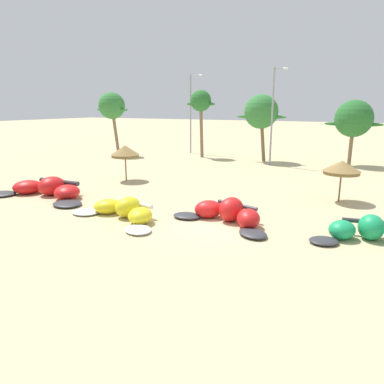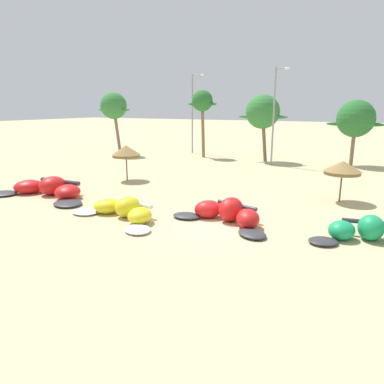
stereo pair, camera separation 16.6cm
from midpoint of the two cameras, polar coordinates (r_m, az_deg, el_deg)
ground_plane at (r=18.18m, az=3.87°, el=-5.20°), size 260.00×260.00×0.00m
kite_far_left at (r=25.56m, az=-21.90°, el=0.47°), size 8.16×3.85×1.24m
kite_left at (r=19.38m, az=-10.71°, el=-2.91°), size 6.11×3.56×1.10m
kite_left_of_center at (r=18.39m, az=5.92°, el=-3.43°), size 5.76×3.44×1.27m
kite_center at (r=17.61m, az=27.06°, el=-5.82°), size 5.50×3.03×1.15m
beach_umbrella_near_van at (r=28.93m, az=-10.36°, el=6.44°), size 2.28×2.28×2.83m
beach_umbrella_middle at (r=23.79m, az=23.15°, el=3.60°), size 2.26×2.26×2.59m
palm_leftmost at (r=44.47m, az=-12.32°, el=13.24°), size 4.71×3.14×7.47m
palm_left at (r=41.82m, az=1.78°, el=14.14°), size 3.63×2.42×7.66m
palm_left_of_gap at (r=39.22m, az=11.38°, el=12.43°), size 5.38×3.59×7.08m
palm_center_left at (r=39.02m, az=24.84°, el=10.55°), size 5.44×3.63×6.47m
lamppost_west at (r=45.58m, az=0.31°, el=12.96°), size 1.74×0.24×9.64m
lamppost_west_center at (r=36.81m, az=13.23°, el=12.29°), size 1.41×0.24×9.48m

